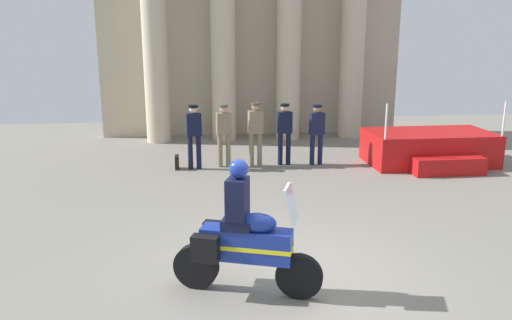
% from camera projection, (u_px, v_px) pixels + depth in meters
% --- Properties ---
extents(ground_plane, '(28.00, 28.00, 0.00)m').
position_uv_depth(ground_plane, '(287.00, 276.00, 7.54)').
color(ground_plane, gray).
extents(colonnade_backdrop, '(10.37, 1.65, 7.51)m').
position_uv_depth(colonnade_backdrop, '(254.00, 16.00, 16.81)').
color(colonnade_backdrop, '#B6AB91').
rests_on(colonnade_backdrop, ground_plane).
extents(reviewing_stand, '(3.33, 2.29, 1.79)m').
position_uv_depth(reviewing_stand, '(430.00, 149.00, 13.87)').
color(reviewing_stand, '#B71414').
rests_on(reviewing_stand, ground_plane).
extents(officer_in_row_0, '(0.40, 0.27, 1.69)m').
position_uv_depth(officer_in_row_0, '(194.00, 132.00, 13.23)').
color(officer_in_row_0, black).
rests_on(officer_in_row_0, ground_plane).
extents(officer_in_row_1, '(0.40, 0.27, 1.67)m').
position_uv_depth(officer_in_row_1, '(224.00, 130.00, 13.47)').
color(officer_in_row_1, '#7A7056').
rests_on(officer_in_row_1, ground_plane).
extents(officer_in_row_2, '(0.40, 0.27, 1.71)m').
position_uv_depth(officer_in_row_2, '(256.00, 129.00, 13.55)').
color(officer_in_row_2, '#7A7056').
rests_on(officer_in_row_2, ground_plane).
extents(officer_in_row_3, '(0.40, 0.27, 1.67)m').
position_uv_depth(officer_in_row_3, '(285.00, 129.00, 13.68)').
color(officer_in_row_3, black).
rests_on(officer_in_row_3, ground_plane).
extents(officer_in_row_4, '(0.40, 0.27, 1.63)m').
position_uv_depth(officer_in_row_4, '(317.00, 130.00, 13.71)').
color(officer_in_row_4, '#141938').
rests_on(officer_in_row_4, ground_plane).
extents(motorcycle_with_rider, '(2.01, 0.97, 1.90)m').
position_uv_depth(motorcycle_with_rider, '(241.00, 239.00, 6.89)').
color(motorcycle_with_rider, black).
rests_on(motorcycle_with_rider, ground_plane).
extents(briefcase_on_ground, '(0.10, 0.32, 0.36)m').
position_uv_depth(briefcase_on_ground, '(177.00, 162.00, 13.43)').
color(briefcase_on_ground, black).
rests_on(briefcase_on_ground, ground_plane).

